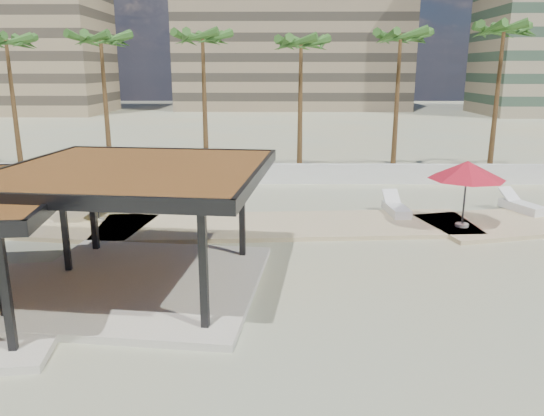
{
  "coord_description": "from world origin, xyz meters",
  "views": [
    {
      "loc": [
        1.61,
        -14.94,
        6.64
      ],
      "look_at": [
        1.4,
        4.97,
        1.4
      ],
      "focal_mm": 35.0,
      "sensor_mm": 36.0,
      "label": 1
    }
  ],
  "objects": [
    {
      "name": "umbrella_b",
      "position": [
        -6.24,
        7.36,
        2.19
      ],
      "size": [
        3.47,
        3.47,
        2.34
      ],
      "rotation": [
        0.0,
        0.0,
        -0.42
      ],
      "color": "beige",
      "rests_on": "promenade"
    },
    {
      "name": "ground",
      "position": [
        0.0,
        0.0,
        0.0
      ],
      "size": [
        200.0,
        200.0,
        0.0
      ],
      "primitive_type": "plane",
      "color": "tan",
      "rests_on": "ground"
    },
    {
      "name": "palm_b",
      "position": [
        -15.0,
        18.7,
        7.97
      ],
      "size": [
        3.0,
        3.0,
        9.13
      ],
      "color": "brown",
      "rests_on": "ground"
    },
    {
      "name": "pavilion_central",
      "position": [
        -2.66,
        0.49,
        2.3
      ],
      "size": [
        8.39,
        8.39,
        3.85
      ],
      "rotation": [
        0.0,
        0.0,
        -0.11
      ],
      "color": "beige",
      "rests_on": "ground"
    },
    {
      "name": "palm_d",
      "position": [
        -3.0,
        18.9,
        8.16
      ],
      "size": [
        3.0,
        3.0,
        9.33
      ],
      "color": "brown",
      "rests_on": "ground"
    },
    {
      "name": "palm_g",
      "position": [
        15.0,
        18.2,
        8.54
      ],
      "size": [
        3.0,
        3.0,
        9.73
      ],
      "color": "brown",
      "rests_on": "ground"
    },
    {
      "name": "lounger_c",
      "position": [
        13.07,
        9.25,
        0.4
      ],
      "size": [
        1.58,
        2.55,
        0.92
      ],
      "rotation": [
        0.0,
        0.0,
        1.93
      ],
      "color": "white",
      "rests_on": "promenade"
    },
    {
      "name": "lounger_a",
      "position": [
        -9.54,
        7.48,
        0.37
      ],
      "size": [
        1.27,
        2.19,
        0.79
      ],
      "rotation": [
        0.0,
        0.0,
        1.26
      ],
      "color": "white",
      "rests_on": "promenade"
    },
    {
      "name": "promenade",
      "position": [
        2.0,
        7.67,
        0.06
      ],
      "size": [
        44.45,
        7.97,
        0.24
      ],
      "color": "#C6B284",
      "rests_on": "ground"
    },
    {
      "name": "umbrella_c",
      "position": [
        9.42,
        6.61,
        2.59
      ],
      "size": [
        3.67,
        3.67,
        2.8
      ],
      "rotation": [
        0.0,
        0.0,
        -0.18
      ],
      "color": "beige",
      "rests_on": "promenade"
    },
    {
      "name": "building_mid",
      "position": [
        4.0,
        78.0,
        14.27
      ],
      "size": [
        38.0,
        16.0,
        30.4
      ],
      "color": "#847259",
      "rests_on": "ground"
    },
    {
      "name": "boundary_wall",
      "position": [
        0.0,
        16.0,
        0.6
      ],
      "size": [
        56.0,
        0.3,
        1.2
      ],
      "primitive_type": "cube",
      "color": "silver",
      "rests_on": "ground"
    },
    {
      "name": "palm_e",
      "position": [
        3.0,
        18.4,
        7.83
      ],
      "size": [
        3.0,
        3.0,
        8.98
      ],
      "color": "brown",
      "rests_on": "ground"
    },
    {
      "name": "palm_c",
      "position": [
        -9.0,
        18.1,
        8.05
      ],
      "size": [
        3.0,
        3.0,
        9.2
      ],
      "color": "brown",
      "rests_on": "ground"
    },
    {
      "name": "palm_f",
      "position": [
        9.0,
        18.6,
        8.19
      ],
      "size": [
        3.0,
        3.0,
        9.35
      ],
      "color": "brown",
      "rests_on": "ground"
    },
    {
      "name": "lounger_b",
      "position": [
        7.08,
        8.76,
        0.4
      ],
      "size": [
        0.97,
        2.42,
        0.89
      ],
      "rotation": [
        0.0,
        0.0,
        1.66
      ],
      "color": "white",
      "rests_on": "promenade"
    }
  ]
}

